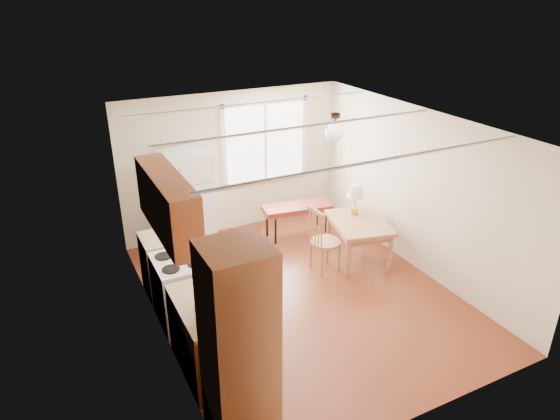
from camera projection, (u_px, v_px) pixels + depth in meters
room_shell at (303, 216)px, 6.70m from camera, size 4.60×5.60×2.62m
kitchen_run at (197, 299)px, 5.65m from camera, size 0.65×3.40×2.20m
window_unit at (265, 142)px, 8.84m from camera, size 1.64×0.05×1.51m
pendant_light at (334, 131)px, 6.91m from camera, size 0.26×0.26×0.40m
refrigerator at (187, 202)px, 8.16m from camera, size 0.79×0.79×1.70m
bench at (297, 208)px, 8.78m from camera, size 1.27×0.63×0.56m
dining_table at (359, 227)px, 7.92m from camera, size 1.05×1.26×0.68m
chair at (320, 236)px, 7.57m from camera, size 0.47×0.47×1.06m
table_lamp at (356, 193)px, 7.98m from camera, size 0.29×0.29×0.50m
coffee_maker at (212, 308)px, 5.14m from camera, size 0.24×0.28×0.40m
kettle at (201, 297)px, 5.40m from camera, size 0.13×0.13×0.24m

